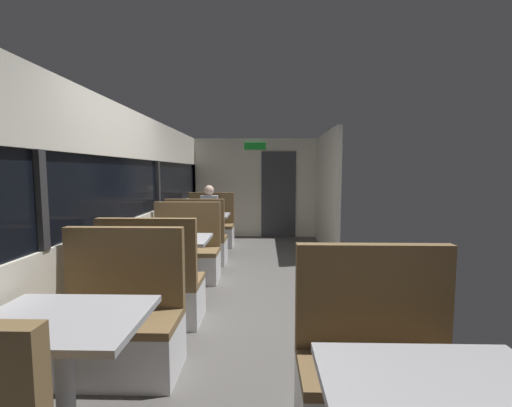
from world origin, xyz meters
name	(u,v)px	position (x,y,z in m)	size (l,w,h in m)	color
ground_plane	(245,304)	(0.00, 0.00, -0.01)	(3.30, 9.20, 0.02)	#514F4C
carriage_window_panel_left	(119,209)	(-1.45, 0.00, 1.11)	(0.09, 8.48, 2.30)	beige
carriage_end_bulkhead	(258,188)	(0.06, 4.19, 1.14)	(2.90, 0.11, 2.30)	beige
carriage_aisle_panel_right	(326,191)	(1.45, 3.00, 1.15)	(0.08, 2.40, 2.30)	beige
dining_table_near_window	(62,334)	(-0.89, -2.09, 0.64)	(0.90, 0.70, 0.74)	#9E9EA3
bench_near_window_facing_entry	(118,330)	(-0.89, -1.39, 0.33)	(0.95, 0.50, 1.10)	silver
dining_table_mid_window	(172,246)	(-0.89, 0.17, 0.64)	(0.90, 0.70, 0.74)	#9E9EA3
bench_mid_window_facing_end	(154,291)	(-0.89, -0.53, 0.33)	(0.95, 0.50, 1.10)	silver
bench_mid_window_facing_entry	(186,257)	(-0.89, 0.87, 0.33)	(0.95, 0.50, 1.10)	silver
dining_table_far_window	(204,220)	(-0.89, 2.43, 0.64)	(0.90, 0.70, 0.74)	#9E9EA3
bench_far_window_facing_end	(197,244)	(-0.89, 1.73, 0.33)	(0.95, 0.50, 1.10)	silver
bench_far_window_facing_entry	(210,230)	(-0.89, 3.13, 0.33)	(0.95, 0.50, 1.10)	silver
bench_front_aisle_facing_entry	(380,381)	(0.89, -1.99, 0.33)	(0.95, 0.50, 1.10)	silver
seated_passenger	(210,221)	(-0.89, 3.06, 0.54)	(0.47, 0.55, 1.26)	#26262D
coffee_cup_primary	(204,213)	(-0.88, 2.31, 0.79)	(0.07, 0.07, 0.09)	#26598C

